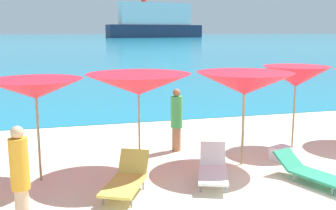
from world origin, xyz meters
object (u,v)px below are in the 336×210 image
Objects in this scene: lounge_chair_5 at (213,168)px; cooler_box at (281,153)px; umbrella_2 at (36,89)px; cruise_ship at (156,22)px; umbrella_5 at (296,76)px; lounge_chair_8 at (312,172)px; beachgoer_2 at (177,118)px; umbrella_3 at (139,84)px; umbrella_4 at (245,84)px; beachgoer_1 at (20,174)px; lounge_chair_11 at (127,178)px.

lounge_chair_5 is 3.17× the size of cooler_box.
lounge_chair_5 is at bearing -16.30° from umbrella_2.
umbrella_5 is at bearing -113.46° from cruise_ship.
lounge_chair_8 is 1.51m from cooler_box.
umbrella_2 is at bearing -115.25° from cruise_ship.
umbrella_2 is 1.21× the size of lounge_chair_8.
beachgoer_2 is (-3.16, 0.49, -1.06)m from umbrella_5.
umbrella_3 is at bearing -114.65° from cruise_ship.
umbrella_5 is 3.92m from lounge_chair_5.
umbrella_4 reaches higher than beachgoer_2.
beachgoer_2 reaches higher than lounge_chair_5.
beachgoer_1 reaches higher than lounge_chair_5.
cruise_ship is (43.20, 194.79, 7.51)m from lounge_chair_8.
lounge_chair_5 is (1.37, -1.01, -1.69)m from umbrella_3.
cruise_ship is (46.52, 193.17, 5.77)m from umbrella_3.
umbrella_3 is at bearing 134.35° from lounge_chair_8.
umbrella_3 is 1.06× the size of umbrella_5.
umbrella_5 is at bearing 26.17° from umbrella_4.
umbrella_4 is 2.15m from lounge_chair_5.
umbrella_2 is 2.13m from umbrella_3.
lounge_chair_8 is at bearing -114.06° from umbrella_5.
umbrella_4 is at bearing 59.57° from lounge_chair_5.
lounge_chair_5 is 0.89× the size of lounge_chair_8.
cruise_ship reaches higher than umbrella_2.
umbrella_2 reaches higher than cooler_box.
lounge_chair_5 is (3.50, -1.02, -1.66)m from umbrella_2.
lounge_chair_5 reaches higher than cooler_box.
lounge_chair_8 is 199.66m from cruise_ship.
umbrella_5 is 1.33× the size of beachgoer_2.
umbrella_4 is at bearing -1.86° from umbrella_2.
umbrella_2 is 4.33× the size of cooler_box.
umbrella_5 is at bearing 7.10° from umbrella_2.
umbrella_2 is 4.58m from umbrella_4.
lounge_chair_5 is at bearing -178.86° from cooler_box.
beachgoer_1 is 201.33m from cruise_ship.
umbrella_4 is 5.24m from beachgoer_1.
cruise_ship is at bearing 76.46° from umbrella_3.
cooler_box is (-0.91, -0.94, -1.77)m from umbrella_5.
umbrella_5 is (4.41, 0.83, -0.05)m from umbrella_3.
lounge_chair_8 is at bearing 19.10° from lounge_chair_11.
beachgoer_2 reaches higher than cooler_box.
lounge_chair_5 is 2.05m from lounge_chair_8.
lounge_chair_8 is at bearing -118.50° from cooler_box.
cruise_ship is at bearing -168.93° from beachgoer_1.
umbrella_2 is 0.98× the size of umbrella_5.
cooler_box is at bearing -1.90° from umbrella_3.
beachgoer_1 reaches higher than lounge_chair_8.
lounge_chair_11 is at bearing -114.71° from cruise_ship.
lounge_chair_8 is at bearing 119.22° from beachgoer_1.
umbrella_5 reaches higher than lounge_chair_5.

